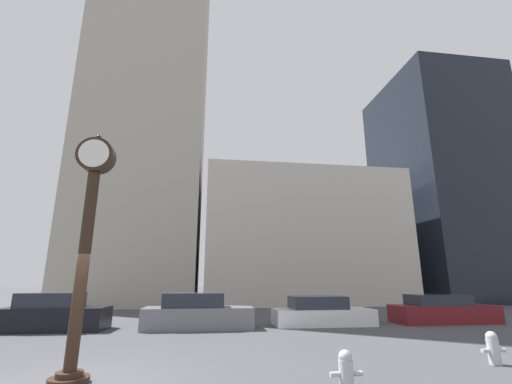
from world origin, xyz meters
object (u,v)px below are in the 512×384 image
object	(u,v)px
car_black	(53,314)
car_maroon	(442,311)
fire_hydrant_far	(493,348)
car_grey	(197,313)
car_white	(321,313)
street_clock	(87,234)
fire_hydrant_near	(346,370)

from	to	relation	value
car_black	car_maroon	distance (m)	17.26
car_black	fire_hydrant_far	bearing A→B (deg)	-28.68
car_grey	car_white	size ratio (longest dim) A/B	1.02
car_black	car_maroon	bearing A→B (deg)	1.88
car_black	fire_hydrant_far	world-z (taller)	car_black
fire_hydrant_far	car_maroon	bearing A→B (deg)	60.96
car_white	car_grey	bearing A→B (deg)	-176.58
street_clock	car_grey	bearing A→B (deg)	73.12
car_black	fire_hydrant_far	size ratio (longest dim) A/B	5.45
car_black	car_maroon	size ratio (longest dim) A/B	0.85
car_white	car_black	bearing A→B (deg)	-179.22
car_white	fire_hydrant_far	world-z (taller)	car_white
car_grey	car_maroon	xyz separation A→B (m)	(11.50, 0.31, -0.06)
car_maroon	street_clock	bearing A→B (deg)	-149.74
car_grey	car_white	bearing A→B (deg)	3.26
fire_hydrant_near	fire_hydrant_far	bearing A→B (deg)	18.28
car_black	car_maroon	world-z (taller)	car_black
street_clock	fire_hydrant_far	world-z (taller)	street_clock
street_clock	car_black	distance (m)	8.82
street_clock	fire_hydrant_near	distance (m)	5.94
car_black	car_maroon	xyz separation A→B (m)	(17.26, 0.09, -0.07)
fire_hydrant_far	street_clock	bearing A→B (deg)	-178.82
street_clock	car_maroon	xyz separation A→B (m)	(13.80, 7.87, -2.38)
street_clock	car_grey	size ratio (longest dim) A/B	1.16
fire_hydrant_near	car_maroon	bearing A→B (deg)	46.68
car_maroon	car_white	bearing A→B (deg)	-179.17
street_clock	car_white	bearing A→B (deg)	45.14
car_white	fire_hydrant_far	xyz separation A→B (m)	(1.73, -7.65, -0.14)
car_white	car_maroon	distance (m)	5.99
car_black	fire_hydrant_near	xyz separation A→B (m)	(8.67, -9.01, -0.26)
street_clock	fire_hydrant_far	xyz separation A→B (m)	(9.54, 0.20, -2.55)
street_clock	fire_hydrant_near	bearing A→B (deg)	-13.29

